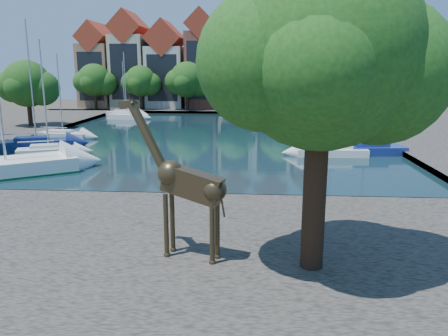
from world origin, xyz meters
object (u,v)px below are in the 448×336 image
Objects in this scene: plane_tree at (325,59)px; giraffe_statue at (184,183)px; sailboat_left_a at (49,150)px; sailboat_right_a at (331,150)px.

giraffe_statue is (-4.72, 0.54, -4.32)m from plane_tree.
sailboat_left_a is at bearing 133.43° from plane_tree.
sailboat_left_a reaches higher than giraffe_statue.
plane_tree is 1.04× the size of sailboat_right_a.
sailboat_right_a reaches higher than giraffe_statue.
sailboat_right_a reaches higher than sailboat_left_a.
sailboat_right_a is at bearing 67.63° from giraffe_statue.
giraffe_statue is 24.07m from sailboat_right_a.
plane_tree reaches higher than giraffe_statue.
plane_tree reaches higher than sailboat_right_a.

